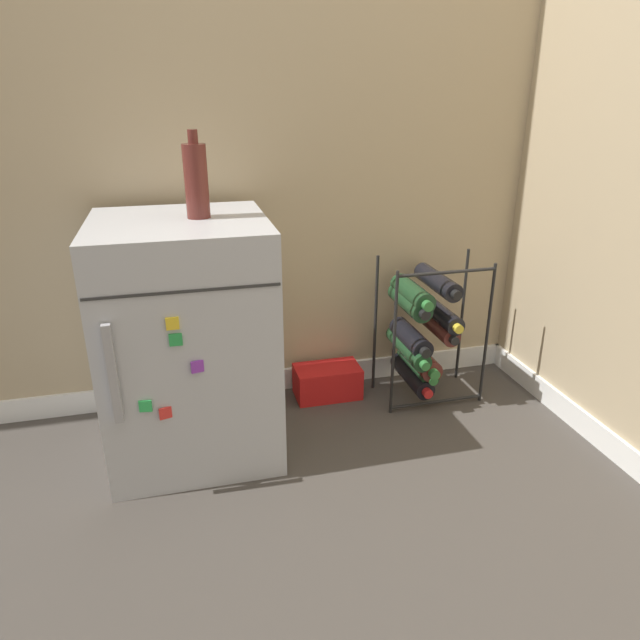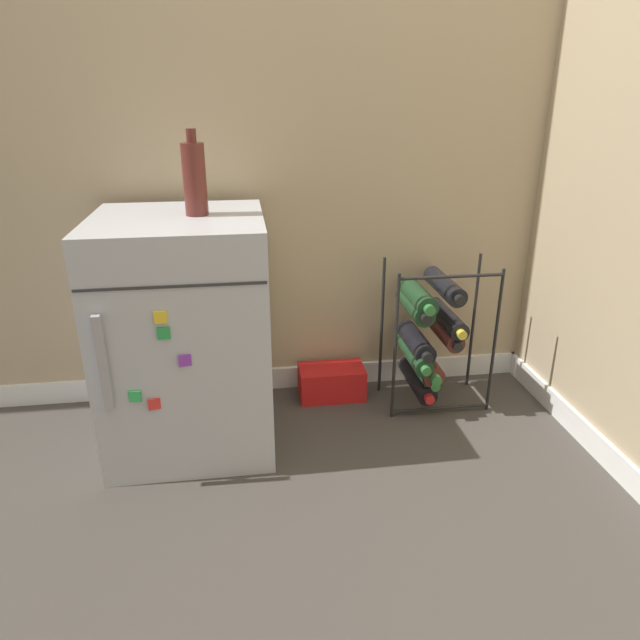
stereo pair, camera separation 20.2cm
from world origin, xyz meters
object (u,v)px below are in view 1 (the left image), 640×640
(wine_rack, at_px, (420,331))
(fridge_top_bottle, at_px, (196,180))
(mini_fridge, at_px, (189,340))
(soda_box, at_px, (327,381))

(wine_rack, bearing_deg, fridge_top_bottle, -172.67)
(mini_fridge, bearing_deg, soda_box, 21.65)
(wine_rack, bearing_deg, soda_box, 165.52)
(wine_rack, distance_m, soda_box, 0.42)
(wine_rack, distance_m, fridge_top_bottle, 1.03)
(soda_box, xyz_separation_m, fridge_top_bottle, (-0.46, -0.19, 0.84))
(mini_fridge, bearing_deg, wine_rack, 7.80)
(mini_fridge, xyz_separation_m, fridge_top_bottle, (0.07, 0.02, 0.51))
(wine_rack, xyz_separation_m, soda_box, (-0.35, 0.09, -0.22))
(mini_fridge, xyz_separation_m, wine_rack, (0.88, 0.12, -0.11))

